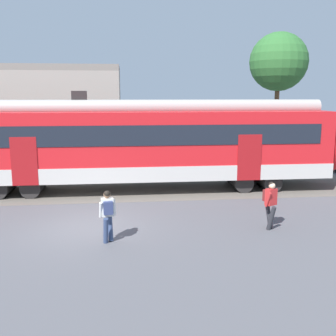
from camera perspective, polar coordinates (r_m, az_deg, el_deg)
name	(u,v)px	position (r m, az deg, el deg)	size (l,w,h in m)	color
ground_plane	(89,227)	(14.17, -11.33, -8.37)	(160.00, 160.00, 0.00)	#515156
pedestrian_white	(108,212)	(12.35, -8.75, -6.32)	(0.54, 0.68, 1.67)	navy
pedestrian_red	(270,201)	(13.88, 14.63, -4.65)	(0.51, 0.71, 1.67)	#28282D
street_tree_right	(279,62)	(28.91, 15.76, 14.55)	(3.98, 3.98, 8.77)	brown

